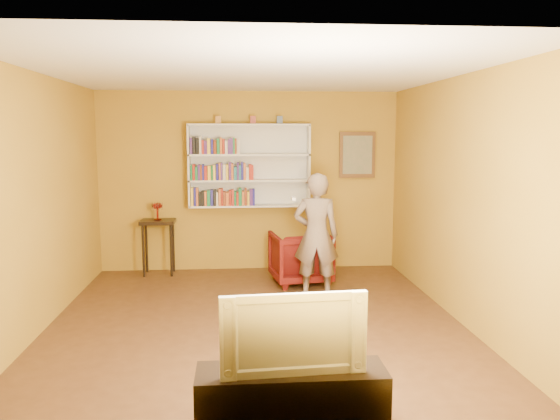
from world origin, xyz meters
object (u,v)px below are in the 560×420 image
object	(u,v)px
console_table	(158,229)
armchair	(300,258)
person	(316,235)
television	(292,330)
bookshelf	(249,166)
tv_cabinet	(291,402)
ruby_lustre	(157,208)

from	to	relation	value
console_table	armchair	bearing A→B (deg)	-17.55
console_table	person	distance (m)	2.51
armchair	television	world-z (taller)	television
bookshelf	console_table	distance (m)	1.64
armchair	television	xyz separation A→B (m)	(-0.52, -3.86, 0.39)
armchair	television	size ratio (longest dim) A/B	0.81
console_table	tv_cabinet	distance (m)	4.77
tv_cabinet	console_table	bearing A→B (deg)	108.62
console_table	tv_cabinet	bearing A→B (deg)	-71.38
ruby_lustre	person	world-z (taller)	person
ruby_lustre	person	xyz separation A→B (m)	(2.16, -1.28, -0.21)
person	television	xyz separation A→B (m)	(-0.64, -3.22, -0.04)
bookshelf	television	xyz separation A→B (m)	(0.16, -4.66, -0.85)
ruby_lustre	armchair	size ratio (longest dim) A/B	0.32
ruby_lustre	tv_cabinet	xyz separation A→B (m)	(1.52, -4.50, -0.77)
tv_cabinet	television	xyz separation A→B (m)	(-0.00, 0.00, 0.52)
console_table	tv_cabinet	xyz separation A→B (m)	(1.52, -4.50, -0.44)
armchair	person	xyz separation A→B (m)	(0.12, -0.63, 0.43)
console_table	person	xyz separation A→B (m)	(2.16, -1.28, 0.12)
bookshelf	ruby_lustre	world-z (taller)	bookshelf
tv_cabinet	person	bearing A→B (deg)	78.71
console_table	tv_cabinet	world-z (taller)	console_table
television	bookshelf	bearing A→B (deg)	88.18
bookshelf	ruby_lustre	bearing A→B (deg)	-173.27
bookshelf	person	distance (m)	1.83
armchair	television	distance (m)	3.91
armchair	tv_cabinet	world-z (taller)	armchair
ruby_lustre	tv_cabinet	bearing A→B (deg)	-71.38
ruby_lustre	armchair	bearing A→B (deg)	-17.55
armchair	tv_cabinet	distance (m)	3.89
person	television	size ratio (longest dim) A/B	1.62
ruby_lustre	armchair	distance (m)	2.23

